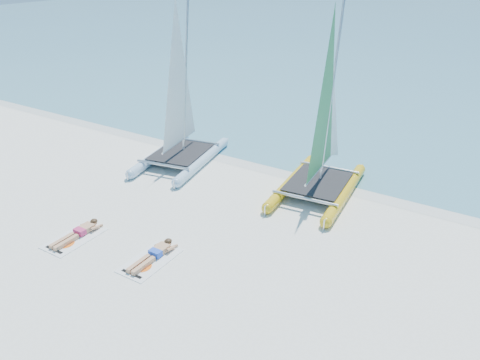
% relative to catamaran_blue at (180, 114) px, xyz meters
% --- Properties ---
extents(ground, '(140.00, 140.00, 0.00)m').
position_rel_catamaran_blue_xyz_m(ground, '(3.80, -4.12, -2.05)').
color(ground, white).
rests_on(ground, ground).
extents(sea, '(140.00, 115.00, 0.01)m').
position_rel_catamaran_blue_xyz_m(sea, '(3.80, 58.88, -2.04)').
color(sea, '#6BA8B2').
rests_on(sea, ground).
extents(wet_sand_strip, '(140.00, 1.40, 0.01)m').
position_rel_catamaran_blue_xyz_m(wet_sand_strip, '(3.80, 1.38, -2.04)').
color(wet_sand_strip, silver).
rests_on(wet_sand_strip, ground).
extents(catamaran_blue, '(3.27, 5.37, 6.86)m').
position_rel_catamaran_blue_xyz_m(catamaran_blue, '(0.00, 0.00, 0.00)').
color(catamaran_blue, silver).
rests_on(catamaran_blue, ground).
extents(catamaran_yellow, '(2.87, 5.52, 6.91)m').
position_rel_catamaran_blue_xyz_m(catamaran_yellow, '(5.96, 0.82, 0.13)').
color(catamaran_yellow, gold).
rests_on(catamaran_yellow, ground).
extents(towel_a, '(1.00, 1.85, 0.02)m').
position_rel_catamaran_blue_xyz_m(towel_a, '(0.92, -6.49, -2.04)').
color(towel_a, white).
rests_on(towel_a, ground).
extents(sunbather_a, '(0.37, 1.73, 0.26)m').
position_rel_catamaran_blue_xyz_m(sunbather_a, '(0.92, -6.30, -1.93)').
color(sunbather_a, tan).
rests_on(sunbather_a, towel_a).
extents(towel_b, '(1.00, 1.85, 0.02)m').
position_rel_catamaran_blue_xyz_m(towel_b, '(3.67, -6.13, -2.04)').
color(towel_b, white).
rests_on(towel_b, ground).
extents(sunbather_b, '(0.37, 1.73, 0.26)m').
position_rel_catamaran_blue_xyz_m(sunbather_b, '(3.67, -5.94, -1.93)').
color(sunbather_b, tan).
rests_on(sunbather_b, towel_b).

